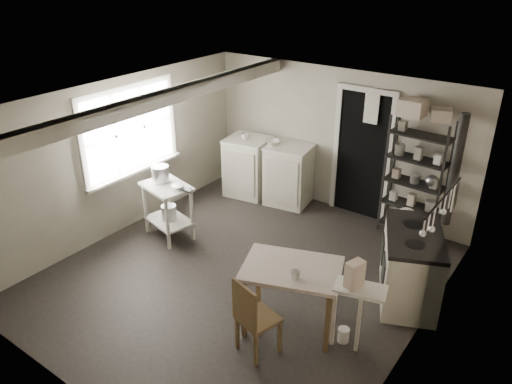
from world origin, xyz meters
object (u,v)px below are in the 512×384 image
Objects in this scene: work_table at (291,299)px; flour_sack at (405,225)px; prep_table at (169,212)px; shelf_rack at (415,177)px; stockpot at (161,175)px; stove at (410,267)px; chair at (258,314)px; base_cabinets at (268,173)px.

work_table is 2.63m from flour_sack.
shelf_rack is (2.87, 2.14, 0.55)m from prep_table.
stockpot is (-0.16, 0.05, 0.54)m from prep_table.
stove is (3.42, 0.64, 0.04)m from prep_table.
prep_table is at bearing 170.16° from chair.
flour_sack is (3.05, 1.90, -0.70)m from stockpot.
shelf_rack is at bearing 34.51° from stockpot.
work_table is at bearing -97.66° from flour_sack.
prep_table is at bearing -140.10° from shelf_rack.
shelf_rack reaches higher than flour_sack.
flour_sack is (2.89, 1.96, -0.16)m from prep_table.
flour_sack is (2.44, 0.02, -0.22)m from base_cabinets.
stove reaches higher than flour_sack.
shelf_rack reaches higher than prep_table.
prep_table is 3.09× the size of stockpot.
flour_sack is at bearing 82.34° from work_table.
base_cabinets is 0.85× the size of shelf_rack.
shelf_rack is (2.42, 0.20, 0.49)m from base_cabinets.
chair reaches higher than stove.
stockpot is at bearing 165.72° from stove.
stockpot is at bearing -148.02° from flour_sack.
work_table is at bearing 97.93° from chair.
chair is 1.77× the size of flour_sack.
prep_table is 1.99m from base_cabinets.
stove is at bearing -66.65° from shelf_rack.
shelf_rack is at bearing 83.20° from work_table.
shelf_rack reaches higher than work_table.
stockpot is 3.68m from shelf_rack.
prep_table is 3.49m from flour_sack.
flour_sack is at bearing 88.28° from stove.
shelf_rack reaches higher than stockpot.
shelf_rack is at bearing 36.65° from prep_table.
base_cabinets is 1.47× the size of work_table.
shelf_rack reaches higher than base_cabinets.
prep_table is 3.62m from shelf_rack.
shelf_rack is 1.73× the size of work_table.
stockpot is 0.15× the size of shelf_rack.
stockpot is at bearing -142.25° from shelf_rack.
base_cabinets is at bearing 128.98° from work_table.
flour_sack is at bearing 31.98° from stockpot.
chair is (2.47, -1.17, 0.08)m from prep_table.
stove reaches higher than prep_table.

